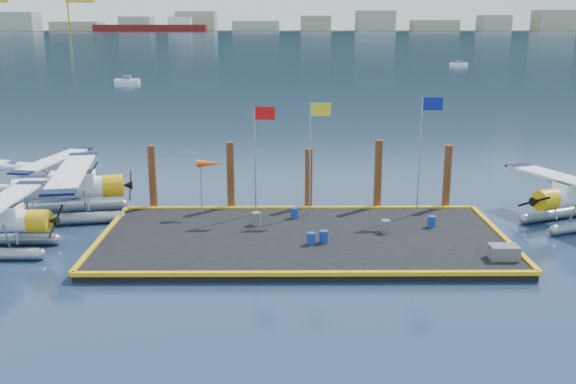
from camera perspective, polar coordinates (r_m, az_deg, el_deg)
name	(u,v)px	position (r m, az deg, el deg)	size (l,w,h in m)	color
ground	(303,243)	(32.36, 1.30, -4.59)	(4000.00, 4000.00, 0.00)	#172446
dock	(303,240)	(32.29, 1.30, -4.26)	(20.00, 10.00, 0.40)	black
dock_bumpers	(303,234)	(32.20, 1.30, -3.77)	(20.25, 10.25, 0.18)	gold
far_backdrop	(374,24)	(1784.36, 7.61, 14.61)	(3050.00, 2050.00, 810.00)	black
seaplane_b	(66,191)	(38.04, -19.15, 0.09)	(9.60, 10.51, 3.72)	gray
seaplane_c	(50,173)	(44.47, -20.38, 1.60)	(7.74, 8.47, 2.99)	gray
drum_0	(256,219)	(33.90, -2.86, -2.38)	(0.48, 0.48, 0.68)	#59585E
drum_1	(324,237)	(31.20, 3.19, -3.99)	(0.43, 0.43, 0.61)	navy
drum_2	(386,226)	(33.00, 8.67, -3.04)	(0.47, 0.47, 0.66)	#59585E
drum_3	(311,239)	(30.95, 2.08, -4.15)	(0.42, 0.42, 0.59)	navy
drum_4	(432,222)	(34.34, 12.64, -2.58)	(0.42, 0.42, 0.59)	navy
drum_5	(294,213)	(35.03, 0.56, -1.87)	(0.41, 0.41, 0.58)	navy
crate	(504,252)	(30.65, 18.63, -5.09)	(1.29, 0.86, 0.64)	#59585E
flagpole_red	(259,144)	(34.92, -2.61, 4.31)	(1.14, 0.08, 6.00)	#95959D
flagpole_yellow	(314,142)	(34.91, 2.32, 4.51)	(1.14, 0.08, 6.20)	#95959D
flagpole_blue	(424,138)	(35.67, 12.02, 4.70)	(1.14, 0.08, 6.50)	#95959D
windsock	(209,165)	(35.36, -7.02, 2.42)	(1.40, 0.44, 3.12)	#95959D
piling_0	(153,180)	(37.72, -11.94, 1.07)	(0.44, 0.44, 4.00)	#4C2415
piling_1	(231,178)	(37.06, -5.12, 1.25)	(0.44, 0.44, 4.20)	#4C2415
piling_2	(309,181)	(37.01, 1.85, 0.97)	(0.44, 0.44, 3.80)	#4C2415
piling_3	(378,177)	(37.32, 8.00, 1.34)	(0.44, 0.44, 4.30)	#4C2415
piling_4	(447,179)	(38.14, 13.95, 1.11)	(0.44, 0.44, 4.00)	#4C2415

